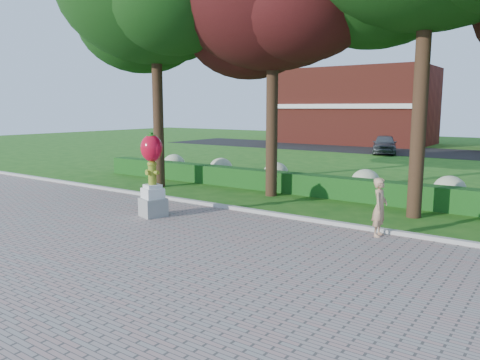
{
  "coord_description": "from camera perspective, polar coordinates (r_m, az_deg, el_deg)",
  "views": [
    {
      "loc": [
        7.32,
        -9.18,
        3.36
      ],
      "look_at": [
        0.08,
        1.0,
        1.43
      ],
      "focal_mm": 35.0,
      "sensor_mm": 36.0,
      "label": 1
    }
  ],
  "objects": [
    {
      "name": "hydrant_sculpture",
      "position": [
        14.52,
        -10.65,
        0.92
      ],
      "size": [
        0.89,
        0.89,
        2.58
      ],
      "rotation": [
        0.0,
        0.0,
        -0.32
      ],
      "color": "gray",
      "rests_on": "walkway"
    },
    {
      "name": "street",
      "position": [
        38.04,
        24.23,
        2.97
      ],
      "size": [
        50.0,
        8.0,
        0.02
      ],
      "primitive_type": "cube",
      "color": "black",
      "rests_on": "ground"
    },
    {
      "name": "ground",
      "position": [
        12.21,
        -3.05,
        -7.18
      ],
      "size": [
        100.0,
        100.0,
        0.0
      ],
      "primitive_type": "plane",
      "color": "#1D5415",
      "rests_on": "ground"
    },
    {
      "name": "walkway",
      "position": [
        9.57,
        -18.47,
        -12.1
      ],
      "size": [
        40.0,
        14.0,
        0.04
      ],
      "primitive_type": "cube",
      "color": "gray",
      "rests_on": "ground"
    },
    {
      "name": "woman",
      "position": [
        12.67,
        16.68,
        -3.19
      ],
      "size": [
        0.41,
        0.59,
        1.54
      ],
      "primitive_type": "imported",
      "rotation": [
        0.0,
        0.0,
        1.65
      ],
      "color": "tan",
      "rests_on": "walkway"
    },
    {
      "name": "hydrangea_row",
      "position": [
        18.67,
        13.82,
        -0.12
      ],
      "size": [
        20.1,
        1.1,
        0.99
      ],
      "color": "#ABB58A",
      "rests_on": "ground"
    },
    {
      "name": "building_left",
      "position": [
        46.52,
        13.74,
        8.72
      ],
      "size": [
        14.0,
        8.0,
        7.0
      ],
      "primitive_type": "cube",
      "color": "maroon",
      "rests_on": "ground"
    },
    {
      "name": "parked_car",
      "position": [
        36.08,
        17.2,
        4.2
      ],
      "size": [
        2.84,
        4.41,
        1.4
      ],
      "primitive_type": "imported",
      "rotation": [
        0.0,
        0.0,
        0.32
      ],
      "color": "#42464A",
      "rests_on": "street"
    },
    {
      "name": "lawn_hedge",
      "position": [
        18.0,
        10.93,
        -0.83
      ],
      "size": [
        24.0,
        0.7,
        0.8
      ],
      "primitive_type": "cube",
      "color": "#124012",
      "rests_on": "ground"
    },
    {
      "name": "curb",
      "position": [
        14.58,
        4.32,
        -4.24
      ],
      "size": [
        40.0,
        0.18,
        0.15
      ],
      "primitive_type": "cube",
      "color": "#ADADA5",
      "rests_on": "ground"
    }
  ]
}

